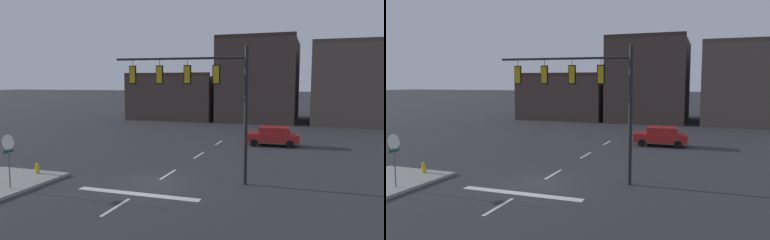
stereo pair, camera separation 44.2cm
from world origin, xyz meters
TOP-DOWN VIEW (x-y plane):
  - ground_plane at (0.00, 0.00)m, footprint 400.00×400.00m
  - stop_bar_paint at (0.00, -2.00)m, footprint 6.40×0.50m
  - lane_centreline at (0.00, 2.00)m, footprint 0.16×26.40m
  - signal_mast_near_side at (2.22, 1.12)m, footprint 7.29×0.73m
  - stop_sign at (-6.23, -3.53)m, footprint 0.76×0.64m
  - car_lot_nearside at (4.75, 13.94)m, footprint 4.52×2.08m
  - fire_hydrant at (-7.05, -0.71)m, footprint 0.40×0.30m
  - building_row at (1.58, 35.10)m, footprint 36.71×13.62m

SIDE VIEW (x-z plane):
  - ground_plane at x=0.00m, z-range 0.00..0.00m
  - lane_centreline at x=0.00m, z-range 0.00..0.01m
  - stop_bar_paint at x=0.00m, z-range 0.00..0.01m
  - fire_hydrant at x=-7.05m, z-range -0.05..0.70m
  - car_lot_nearside at x=4.75m, z-range 0.05..1.66m
  - stop_sign at x=-6.23m, z-range 0.73..3.56m
  - building_row at x=1.58m, z-range -1.10..10.36m
  - signal_mast_near_side at x=2.22m, z-range 1.46..8.79m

